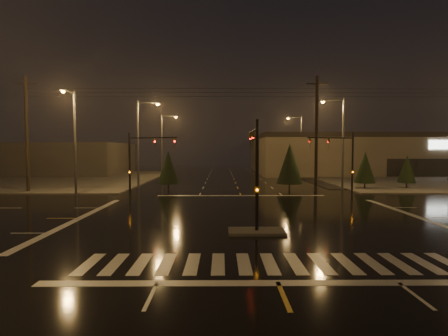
{
  "coord_description": "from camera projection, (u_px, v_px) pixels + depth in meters",
  "views": [
    {
      "loc": [
        -1.87,
        -22.29,
        4.41
      ],
      "look_at": [
        -1.68,
        4.55,
        3.0
      ],
      "focal_mm": 28.0,
      "sensor_mm": 36.0,
      "label": 1
    }
  ],
  "objects": [
    {
      "name": "conifer_1",
      "position": [
        407.0,
        169.0,
        39.35
      ],
      "size": [
        1.97,
        1.97,
        3.79
      ],
      "color": "black",
      "rests_on": "ground"
    },
    {
      "name": "conifer_3",
      "position": [
        168.0,
        167.0,
        37.98
      ],
      "size": [
        2.32,
        2.32,
        4.32
      ],
      "color": "black",
      "rests_on": "ground"
    },
    {
      "name": "signal_mast_ne",
      "position": [
        343.0,
        156.0,
        32.5
      ],
      "size": [
        4.84,
        1.86,
        6.0
      ],
      "color": "black",
      "rests_on": "ground"
    },
    {
      "name": "streetlight_3",
      "position": [
        340.0,
        137.0,
        38.26
      ],
      "size": [
        2.77,
        0.32,
        10.0
      ],
      "color": "#38383A",
      "rests_on": "ground"
    },
    {
      "name": "ground",
      "position": [
        250.0,
        218.0,
        22.51
      ],
      "size": [
        140.0,
        140.0,
        0.0
      ],
      "primitive_type": "plane",
      "color": "black",
      "rests_on": "ground"
    },
    {
      "name": "signal_mast_nw",
      "position": [
        139.0,
        156.0,
        32.36
      ],
      "size": [
        4.84,
        1.86,
        6.0
      ],
      "color": "black",
      "rests_on": "ground"
    },
    {
      "name": "streetlight_2",
      "position": [
        164.0,
        141.0,
        56.08
      ],
      "size": [
        2.77,
        0.32,
        10.0
      ],
      "color": "#38383A",
      "rests_on": "ground"
    },
    {
      "name": "sidewalk_ne",
      "position": [
        432.0,
        179.0,
        52.68
      ],
      "size": [
        36.0,
        36.0,
        0.12
      ],
      "primitive_type": "cube",
      "color": "#4D4A44",
      "rests_on": "ground"
    },
    {
      "name": "streetlight_4",
      "position": [
        300.0,
        141.0,
        58.23
      ],
      "size": [
        2.77,
        0.32,
        10.0
      ],
      "color": "#38383A",
      "rests_on": "ground"
    },
    {
      "name": "crosswalk",
      "position": [
        270.0,
        263.0,
        13.52
      ],
      "size": [
        15.0,
        2.6,
        0.01
      ],
      "primitive_type": "cube",
      "color": "beige",
      "rests_on": "ground"
    },
    {
      "name": "streetlight_1",
      "position": [
        141.0,
        138.0,
        40.1
      ],
      "size": [
        2.77,
        0.32,
        10.0
      ],
      "color": "#38383A",
      "rests_on": "ground"
    },
    {
      "name": "sidewalk_nw",
      "position": [
        34.0,
        179.0,
        52.25
      ],
      "size": [
        36.0,
        36.0,
        0.12
      ],
      "primitive_type": "cube",
      "color": "#4D4A44",
      "rests_on": "ground"
    },
    {
      "name": "utility_pole_0",
      "position": [
        27.0,
        133.0,
        36.01
      ],
      "size": [
        2.2,
        0.32,
        12.0
      ],
      "color": "black",
      "rests_on": "ground"
    },
    {
      "name": "conifer_0",
      "position": [
        365.0,
        167.0,
        39.04
      ],
      "size": [
        2.27,
        2.27,
        4.24
      ],
      "color": "black",
      "rests_on": "ground"
    },
    {
      "name": "median_island",
      "position": [
        257.0,
        231.0,
        18.51
      ],
      "size": [
        3.0,
        1.6,
        0.15
      ],
      "primitive_type": "cube",
      "color": "#4D4A44",
      "rests_on": "ground"
    },
    {
      "name": "stop_bar_far",
      "position": [
        241.0,
        196.0,
        33.49
      ],
      "size": [
        16.0,
        0.5,
        0.01
      ],
      "primitive_type": "cube",
      "color": "beige",
      "rests_on": "ground"
    },
    {
      "name": "signal_mast_median",
      "position": [
        255.0,
        162.0,
        19.24
      ],
      "size": [
        0.25,
        4.59,
        6.0
      ],
      "color": "black",
      "rests_on": "ground"
    },
    {
      "name": "stop_bar_near",
      "position": [
        278.0,
        283.0,
        11.52
      ],
      "size": [
        16.0,
        0.5,
        0.01
      ],
      "primitive_type": "cube",
      "color": "beige",
      "rests_on": "ground"
    },
    {
      "name": "utility_pole_1",
      "position": [
        316.0,
        133.0,
        36.22
      ],
      "size": [
        2.2,
        0.32,
        12.0
      ],
      "color": "black",
      "rests_on": "ground"
    },
    {
      "name": "retail_building",
      "position": [
        409.0,
        153.0,
        68.48
      ],
      "size": [
        60.2,
        28.3,
        7.2
      ],
      "color": "#6C644D",
      "rests_on": "ground"
    },
    {
      "name": "streetlight_5",
      "position": [
        73.0,
        135.0,
        33.26
      ],
      "size": [
        0.32,
        2.77,
        10.0
      ],
      "color": "#38383A",
      "rests_on": "ground"
    },
    {
      "name": "commercial_block",
      "position": [
        41.0,
        158.0,
        64.05
      ],
      "size": [
        30.0,
        18.0,
        5.6
      ],
      "primitive_type": "cube",
      "color": "#3B3633",
      "rests_on": "ground"
    },
    {
      "name": "conifer_4",
      "position": [
        290.0,
        164.0,
        38.07
      ],
      "size": [
        2.82,
        2.82,
        5.1
      ],
      "color": "black",
      "rests_on": "ground"
    }
  ]
}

